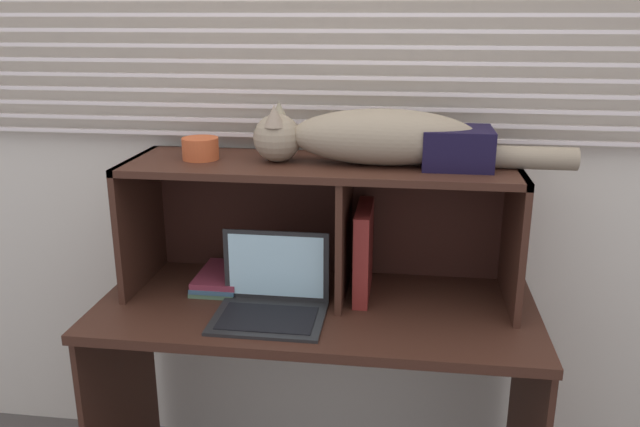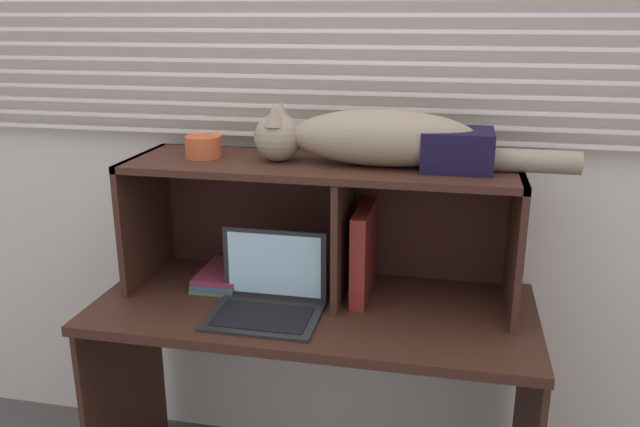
% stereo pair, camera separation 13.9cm
% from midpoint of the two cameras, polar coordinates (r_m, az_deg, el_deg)
% --- Properties ---
extents(back_panel_with_blinds, '(4.40, 0.08, 2.50)m').
position_cam_midpoint_polar(back_panel_with_blinds, '(2.18, -1.01, 8.59)').
color(back_panel_with_blinds, beige).
rests_on(back_panel_with_blinds, ground).
extents(desk, '(1.35, 0.59, 0.73)m').
position_cam_midpoint_polar(desk, '(2.08, -2.34, -11.63)').
color(desk, '#3B2015').
rests_on(desk, ground).
extents(hutch_shelf_unit, '(1.20, 0.37, 0.42)m').
position_cam_midpoint_polar(hutch_shelf_unit, '(2.03, -1.57, 1.15)').
color(hutch_shelf_unit, '#3B2015').
rests_on(hutch_shelf_unit, desk).
extents(cat, '(0.95, 0.19, 0.18)m').
position_cam_midpoint_polar(cat, '(1.94, 2.79, 6.63)').
color(cat, gray).
rests_on(cat, hutch_shelf_unit).
extents(laptop, '(0.32, 0.25, 0.23)m').
position_cam_midpoint_polar(laptop, '(1.95, -6.36, -7.46)').
color(laptop, black).
rests_on(laptop, desk).
extents(binder_upright, '(0.05, 0.26, 0.29)m').
position_cam_midpoint_polar(binder_upright, '(2.03, 1.89, -3.34)').
color(binder_upright, maroon).
rests_on(binder_upright, desk).
extents(book_stack, '(0.15, 0.24, 0.05)m').
position_cam_midpoint_polar(book_stack, '(2.18, -10.49, -5.65)').
color(book_stack, '#4D6F4F').
rests_on(book_stack, desk).
extents(small_basket, '(0.11, 0.11, 0.07)m').
position_cam_midpoint_polar(small_basket, '(2.06, -12.37, 5.58)').
color(small_basket, '#BE5128').
rests_on(small_basket, hutch_shelf_unit).
extents(storage_box, '(0.20, 0.19, 0.12)m').
position_cam_midpoint_polar(storage_box, '(1.93, 9.93, 5.71)').
color(storage_box, black).
rests_on(storage_box, hutch_shelf_unit).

